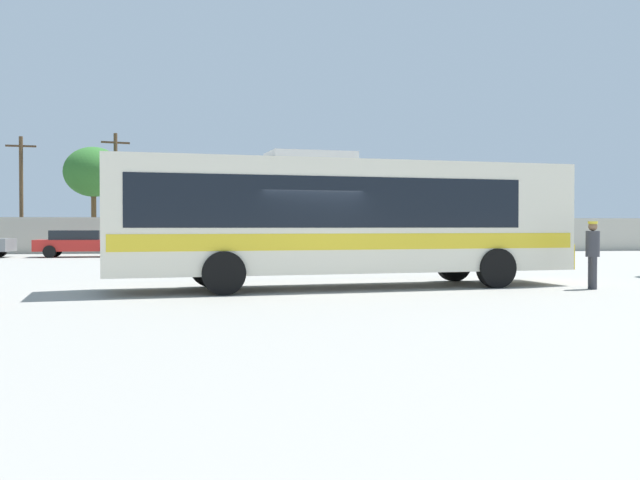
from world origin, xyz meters
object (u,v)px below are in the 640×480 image
at_px(attendant_by_bus_door, 593,251).
at_px(parked_car_third_black, 214,242).
at_px(parked_car_second_red, 79,243).
at_px(utility_pole_near, 116,190).
at_px(utility_pole_far, 21,192).
at_px(roadside_tree_midleft, 94,172).
at_px(coach_bus_cream_yellow, 339,216).

relative_size(attendant_by_bus_door, parked_car_third_black, 0.40).
relative_size(parked_car_second_red, parked_car_third_black, 1.06).
height_order(parked_car_third_black, utility_pole_near, utility_pole_near).
xyz_separation_m(utility_pole_far, roadside_tree_midleft, (4.31, 0.35, 1.27)).
bearing_deg(parked_car_third_black, attendant_by_bus_door, -67.31).
bearing_deg(utility_pole_far, parked_car_second_red, -58.03).
xyz_separation_m(parked_car_third_black, roadside_tree_midleft, (-7.59, 7.33, 4.29)).
height_order(utility_pole_far, roadside_tree_midleft, utility_pole_far).
bearing_deg(roadside_tree_midleft, parked_car_third_black, -44.00).
bearing_deg(attendant_by_bus_door, roadside_tree_midleft, 119.58).
bearing_deg(roadside_tree_midleft, coach_bus_cream_yellow, -69.47).
bearing_deg(utility_pole_far, parked_car_third_black, -30.37).
relative_size(parked_car_third_black, utility_pole_far, 0.60).
distance_m(parked_car_second_red, utility_pole_near, 8.92).
bearing_deg(attendant_by_bus_door, parked_car_second_red, 126.93).
xyz_separation_m(attendant_by_bus_door, utility_pole_far, (-21.48, 29.89, 2.79)).
relative_size(utility_pole_near, roadside_tree_midleft, 1.14).
distance_m(coach_bus_cream_yellow, parked_car_third_black, 21.74).
xyz_separation_m(attendant_by_bus_door, utility_pole_near, (-15.82, 30.41, 2.98)).
distance_m(parked_car_third_black, utility_pole_near, 10.26).
bearing_deg(utility_pole_near, roadside_tree_midleft, -173.34).
xyz_separation_m(coach_bus_cream_yellow, attendant_by_bus_door, (6.38, -1.45, -0.90)).
xyz_separation_m(parked_car_second_red, roadside_tree_midleft, (-0.54, 8.12, 4.31)).
bearing_deg(utility_pole_near, parked_car_second_red, -95.58).
bearing_deg(utility_pole_far, roadside_tree_midleft, 4.69).
height_order(utility_pole_near, utility_pole_far, utility_pole_near).
distance_m(utility_pole_near, roadside_tree_midleft, 1.74).
height_order(coach_bus_cream_yellow, roadside_tree_midleft, roadside_tree_midleft).
relative_size(attendant_by_bus_door, parked_car_second_red, 0.38).
bearing_deg(parked_car_third_black, roadside_tree_midleft, 136.00).
height_order(attendant_by_bus_door, parked_car_third_black, attendant_by_bus_door).
bearing_deg(utility_pole_near, attendant_by_bus_door, -62.51).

